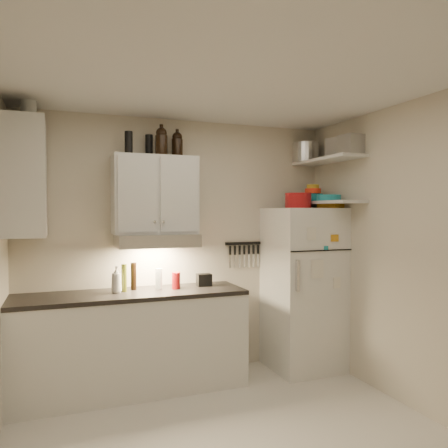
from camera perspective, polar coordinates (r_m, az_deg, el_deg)
name	(u,v)px	position (r m, az deg, el deg)	size (l,w,h in m)	color
floor	(236,445)	(3.51, 1.60, -26.89)	(3.20, 3.00, 0.02)	silver
ceiling	(236,77)	(3.22, 1.64, 18.70)	(3.20, 3.00, 0.02)	silver
back_wall	(180,247)	(4.53, -5.73, -2.99)	(3.20, 0.02, 2.60)	beige
right_wall	(413,255)	(4.00, 23.48, -3.72)	(0.02, 3.00, 2.60)	beige
base_cabinet	(132,344)	(4.27, -11.95, -15.05)	(2.10, 0.60, 0.88)	silver
countertop	(132,294)	(4.17, -11.99, -8.98)	(2.10, 0.62, 0.04)	black
upper_cabinet	(155,195)	(4.28, -9.02, 3.77)	(0.80, 0.33, 0.75)	silver
side_cabinet	(25,178)	(4.06, -24.56, 5.52)	(0.33, 0.55, 1.00)	silver
range_hood	(156,240)	(4.22, -8.81, -2.12)	(0.76, 0.46, 0.12)	silver
fridge	(303,288)	(4.76, 10.30, -8.25)	(0.70, 0.68, 1.70)	white
shelf_hi	(327,160)	(4.71, 13.34, 8.12)	(0.30, 0.95, 0.03)	silver
shelf_lo	(327,202)	(4.68, 13.31, 2.76)	(0.30, 0.95, 0.03)	silver
knife_strip	(244,243)	(4.73, 2.56, -2.54)	(0.42, 0.02, 0.03)	black
dutch_oven	(298,201)	(4.61, 9.66, 3.03)	(0.27, 0.27, 0.16)	#A21215
book_stack	(331,205)	(4.68, 13.78, 2.48)	(0.18, 0.22, 0.07)	orange
spice_jar	(305,204)	(4.64, 10.55, 2.64)	(0.06, 0.06, 0.10)	silver
stock_pot	(306,153)	(5.00, 10.63, 9.15)	(0.30, 0.30, 0.21)	silver
tin_a	(338,148)	(4.63, 14.65, 9.61)	(0.19, 0.17, 0.19)	#AAAAAD
tin_b	(351,145)	(4.50, 16.29, 9.87)	(0.20, 0.20, 0.20)	#AAAAAD
bowl_teal	(313,198)	(4.87, 11.52, 3.41)	(0.22, 0.22, 0.09)	teal
bowl_orange	(313,191)	(4.84, 11.53, 4.24)	(0.17, 0.17, 0.05)	red
bowl_yellow	(313,187)	(4.84, 11.53, 4.81)	(0.13, 0.13, 0.04)	gold
plates	(329,198)	(4.61, 13.53, 3.35)	(0.25, 0.25, 0.06)	teal
growler_a	(161,141)	(4.30, -8.18, 10.64)	(0.12, 0.12, 0.28)	black
growler_b	(177,145)	(4.42, -6.13, 10.29)	(0.11, 0.11, 0.26)	black
thermos_a	(149,146)	(4.39, -9.76, 10.03)	(0.07, 0.07, 0.21)	black
thermos_b	(129,143)	(4.24, -12.35, 10.31)	(0.07, 0.07, 0.21)	black
side_jar	(29,108)	(4.15, -24.15, 13.60)	(0.13, 0.13, 0.17)	silver
soap_bottle	(116,278)	(4.13, -13.87, -6.85)	(0.11, 0.11, 0.28)	silver
pepper_mill	(178,280)	(4.33, -6.05, -7.23)	(0.05, 0.05, 0.16)	brown
oil_bottle	(124,278)	(4.18, -12.92, -6.87)	(0.05, 0.05, 0.26)	#545A16
vinegar_bottle	(134,276)	(4.26, -11.72, -6.69)	(0.05, 0.05, 0.26)	black
clear_bottle	(159,279)	(4.26, -8.52, -7.10)	(0.07, 0.07, 0.20)	silver
red_jar	(176,281)	(4.25, -6.30, -7.38)	(0.08, 0.08, 0.16)	#A21215
caddy	(204,280)	(4.40, -2.63, -7.30)	(0.14, 0.10, 0.12)	black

